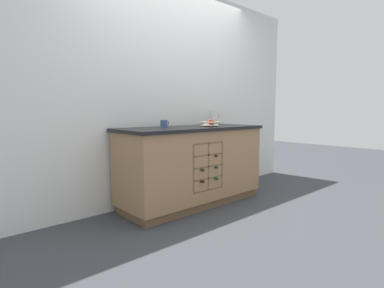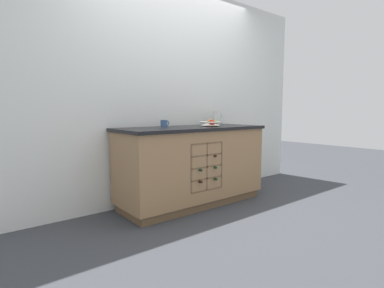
% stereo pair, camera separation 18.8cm
% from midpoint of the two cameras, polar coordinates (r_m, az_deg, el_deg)
% --- Properties ---
extents(ground_plane, '(14.00, 14.00, 0.00)m').
position_cam_midpoint_polar(ground_plane, '(3.51, -1.57, -11.23)').
color(ground_plane, '#383A3F').
extents(back_wall, '(4.40, 0.06, 2.55)m').
position_cam_midpoint_polar(back_wall, '(3.65, -5.57, 9.69)').
color(back_wall, silver).
rests_on(back_wall, ground_plane).
extents(kitchen_island, '(1.72, 0.68, 0.88)m').
position_cam_midpoint_polar(kitchen_island, '(3.40, -1.56, -4.03)').
color(kitchen_island, brown).
rests_on(kitchen_island, ground_plane).
extents(fruit_bowl, '(0.24, 0.24, 0.08)m').
position_cam_midpoint_polar(fruit_bowl, '(3.47, 1.93, 4.02)').
color(fruit_bowl, silver).
rests_on(fruit_bowl, kitchen_island).
extents(white_pitcher, '(0.15, 0.10, 0.18)m').
position_cam_midpoint_polar(white_pitcher, '(3.88, 2.88, 5.13)').
color(white_pitcher, silver).
rests_on(white_pitcher, kitchen_island).
extents(ceramic_mug, '(0.11, 0.08, 0.08)m').
position_cam_midpoint_polar(ceramic_mug, '(3.36, -6.94, 3.90)').
color(ceramic_mug, '#385684').
rests_on(ceramic_mug, kitchen_island).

